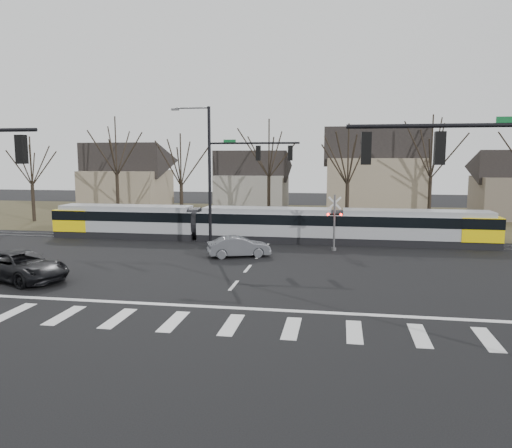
% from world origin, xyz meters
% --- Properties ---
extents(ground, '(140.00, 140.00, 0.00)m').
position_xyz_m(ground, '(0.00, 0.00, 0.00)').
color(ground, black).
extents(grass_verge, '(140.00, 28.00, 0.01)m').
position_xyz_m(grass_verge, '(0.00, 32.00, 0.01)').
color(grass_verge, '#38331E').
rests_on(grass_verge, ground).
extents(crosswalk, '(27.00, 2.60, 0.01)m').
position_xyz_m(crosswalk, '(0.00, -4.00, 0.01)').
color(crosswalk, silver).
rests_on(crosswalk, ground).
extents(stop_line, '(28.00, 0.35, 0.01)m').
position_xyz_m(stop_line, '(0.00, -1.80, 0.01)').
color(stop_line, silver).
rests_on(stop_line, ground).
extents(lane_dashes, '(0.18, 30.00, 0.01)m').
position_xyz_m(lane_dashes, '(0.00, 16.00, 0.01)').
color(lane_dashes, silver).
rests_on(lane_dashes, ground).
extents(rail_pair, '(90.00, 1.52, 0.06)m').
position_xyz_m(rail_pair, '(0.00, 15.80, 0.03)').
color(rail_pair, '#59595E').
rests_on(rail_pair, ground).
extents(tram, '(34.98, 2.60, 2.65)m').
position_xyz_m(tram, '(-0.45, 16.00, 1.44)').
color(tram, gray).
rests_on(tram, ground).
extents(sedan, '(4.27, 5.15, 1.37)m').
position_xyz_m(sedan, '(-1.24, 9.46, 0.69)').
color(sedan, '#4F5157').
rests_on(sedan, ground).
extents(suv, '(6.32, 7.38, 1.58)m').
position_xyz_m(suv, '(-11.53, 1.16, 0.79)').
color(suv, black).
rests_on(suv, ground).
extents(signal_pole_near_right, '(6.72, 0.44, 8.00)m').
position_xyz_m(signal_pole_near_right, '(10.11, -6.00, 5.17)').
color(signal_pole_near_right, black).
rests_on(signal_pole_near_right, ground).
extents(signal_pole_far, '(9.28, 0.44, 10.20)m').
position_xyz_m(signal_pole_far, '(-2.41, 12.50, 5.70)').
color(signal_pole_far, black).
rests_on(signal_pole_far, ground).
extents(rail_crossing_signal, '(1.08, 0.36, 4.00)m').
position_xyz_m(rail_crossing_signal, '(5.00, 12.79, 1.89)').
color(rail_crossing_signal, '#59595B').
rests_on(rail_crossing_signal, ground).
extents(tree_row, '(59.20, 7.20, 10.00)m').
position_xyz_m(tree_row, '(2.00, 26.00, 5.00)').
color(tree_row, black).
rests_on(tree_row, ground).
extents(house_a, '(9.72, 8.64, 8.60)m').
position_xyz_m(house_a, '(-20.00, 34.00, 4.46)').
color(house_a, gray).
rests_on(house_a, ground).
extents(house_b, '(8.64, 7.56, 7.65)m').
position_xyz_m(house_b, '(-5.00, 36.00, 3.97)').
color(house_b, gray).
rests_on(house_b, ground).
extents(house_c, '(10.80, 8.64, 10.10)m').
position_xyz_m(house_c, '(9.00, 33.00, 5.23)').
color(house_c, gray).
rests_on(house_c, ground).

